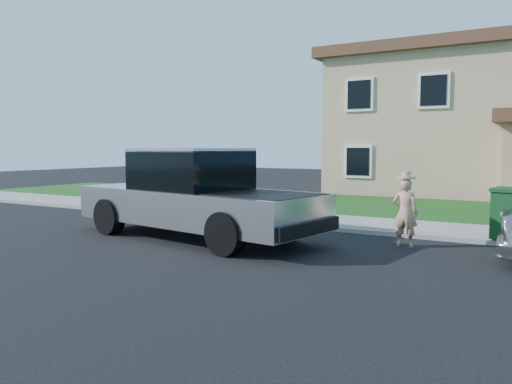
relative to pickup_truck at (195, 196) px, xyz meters
The scene contains 8 objects.
ground 2.49m from the pickup_truck, ahead, with size 80.00×80.00×0.00m, color black.
curb 4.29m from the pickup_truck, 38.88° to the left, with size 40.00×0.20×0.12m, color gray.
sidewalk 5.04m from the pickup_truck, 48.85° to the left, with size 40.00×2.00×0.15m, color gray.
lawn 8.90m from the pickup_truck, 68.41° to the left, with size 40.00×7.00×0.10m, color #113D12.
house 16.64m from the pickup_truck, 77.51° to the left, with size 14.00×11.30×6.85m.
pickup_truck is the anchor object (origin of this frame).
woman 4.94m from the pickup_truck, 16.98° to the left, with size 0.57×0.41×1.69m.
trash_bin 7.30m from the pickup_truck, 22.79° to the left, with size 0.83×0.92×1.15m.
Camera 1 is at (5.08, -9.50, 2.19)m, focal length 35.00 mm.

